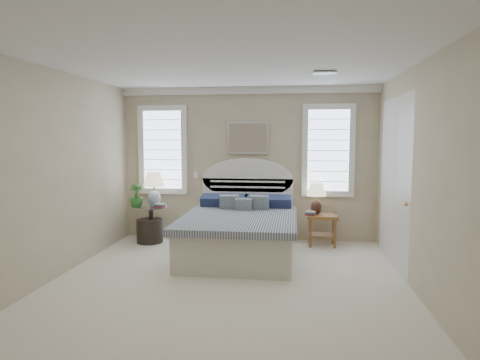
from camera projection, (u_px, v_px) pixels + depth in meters
name	position (u px, v px, depth m)	size (l,w,h in m)	color
floor	(226.00, 286.00, 5.28)	(4.50, 5.00, 0.01)	#EEE3CB
ceiling	(225.00, 63.00, 5.01)	(4.50, 5.00, 0.01)	silver
wall_back	(248.00, 164.00, 7.61)	(4.50, 0.02, 2.70)	beige
wall_left	(51.00, 175.00, 5.42)	(0.02, 5.00, 2.70)	beige
wall_right	(421.00, 180.00, 4.86)	(0.02, 5.00, 2.70)	beige
crown_molding	(248.00, 90.00, 7.44)	(4.50, 0.08, 0.12)	white
hvac_vent	(325.00, 73.00, 5.65)	(0.30, 0.20, 0.02)	#B2B2B2
switch_plate	(196.00, 175.00, 7.73)	(0.08, 0.01, 0.12)	white
window_left	(163.00, 150.00, 7.76)	(0.90, 0.06, 1.60)	silver
window_right	(328.00, 150.00, 7.39)	(0.90, 0.06, 1.60)	silver
painting	(248.00, 138.00, 7.52)	(0.74, 0.04, 0.58)	silver
closet_door	(394.00, 182.00, 6.07)	(0.02, 1.80, 2.40)	silver
bed	(241.00, 230.00, 6.68)	(1.72, 2.28, 1.47)	silver
side_table_left	(151.00, 220.00, 7.47)	(0.56, 0.56, 0.63)	black
nightstand_right	(322.00, 223.00, 7.20)	(0.50, 0.40, 0.53)	brown
floor_pot	(150.00, 231.00, 7.44)	(0.45, 0.45, 0.41)	black
lamp_left	(154.00, 185.00, 7.42)	(0.49, 0.49, 0.61)	white
lamp_right	(316.00, 195.00, 7.24)	(0.38, 0.38, 0.54)	black
potted_plant	(136.00, 196.00, 7.33)	(0.22, 0.22, 0.40)	#3A7D32
books_left	(160.00, 206.00, 7.31)	(0.20, 0.16, 0.07)	maroon
books_right	(311.00, 213.00, 7.14)	(0.20, 0.17, 0.07)	maroon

